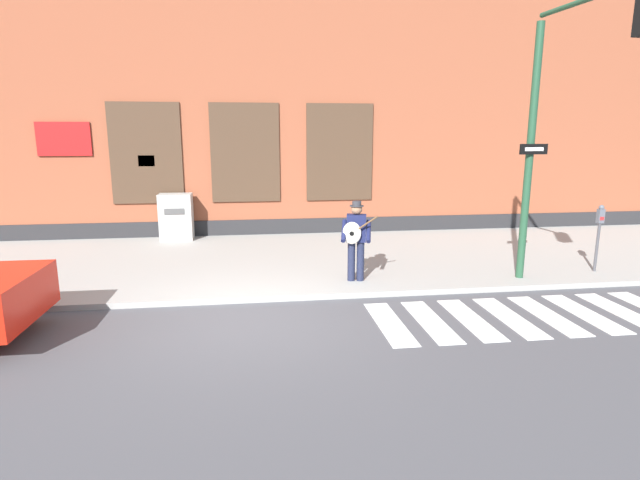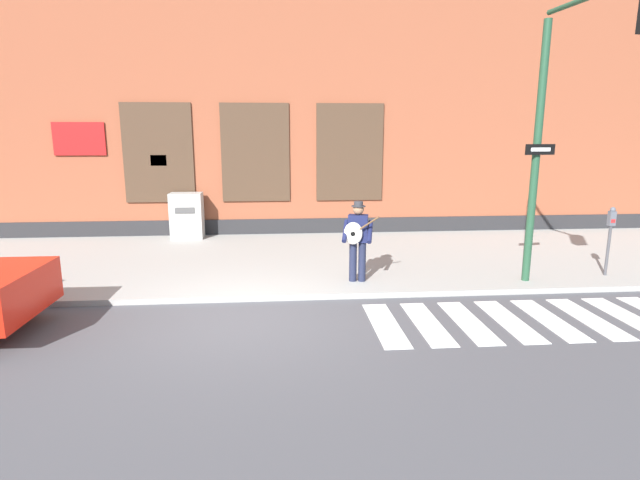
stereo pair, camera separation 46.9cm
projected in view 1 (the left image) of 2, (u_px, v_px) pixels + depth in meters
ground_plane at (246, 323)px, 8.06m from camera, size 160.00×160.00×0.00m
sidewalk at (247, 261)px, 11.82m from camera, size 28.00×5.84×0.11m
building_backdrop at (244, 84)px, 15.65m from camera, size 28.00×4.06×9.06m
crosswalk at (528, 316)px, 8.36m from camera, size 5.20×1.90×0.01m
busker at (356, 236)px, 9.82m from camera, size 0.72×0.63×1.61m
traffic_light at (572, 95)px, 8.56m from camera, size 0.67×2.73×5.13m
parking_meter at (599, 228)px, 10.52m from camera, size 0.13×0.11×1.44m
utility_box at (176, 217)px, 13.81m from camera, size 0.88×0.58×1.28m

